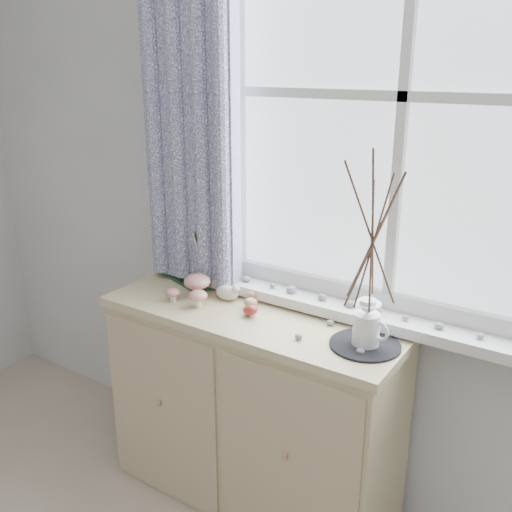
# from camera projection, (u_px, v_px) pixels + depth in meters

# --- Properties ---
(sideboard) EXTENTS (1.20, 0.45, 0.85)m
(sideboard) POSITION_uv_depth(u_px,v_px,m) (252.00, 408.00, 2.31)
(sideboard) COLOR #CABC8D
(sideboard) RESTS_ON ground
(botanical_book) EXTENTS (0.39, 0.25, 0.25)m
(botanical_book) POSITION_uv_depth(u_px,v_px,m) (181.00, 255.00, 2.42)
(botanical_book) COLOR #1C3B24
(botanical_book) RESTS_ON sideboard
(toadstool_cluster) EXTENTS (0.19, 0.16, 0.10)m
(toadstool_cluster) POSITION_uv_depth(u_px,v_px,m) (195.00, 286.00, 2.27)
(toadstool_cluster) COLOR beige
(toadstool_cluster) RESTS_ON sideboard
(wooden_eggs) EXTENTS (0.13, 0.17, 0.06)m
(wooden_eggs) POSITION_uv_depth(u_px,v_px,m) (251.00, 302.00, 2.20)
(wooden_eggs) COLOR tan
(wooden_eggs) RESTS_ON sideboard
(songbird_figurine) EXTENTS (0.14, 0.07, 0.07)m
(songbird_figurine) POSITION_uv_depth(u_px,v_px,m) (227.00, 292.00, 2.28)
(songbird_figurine) COLOR silver
(songbird_figurine) RESTS_ON sideboard
(crocheted_doily) EXTENTS (0.24, 0.24, 0.01)m
(crocheted_doily) POSITION_uv_depth(u_px,v_px,m) (365.00, 345.00, 1.92)
(crocheted_doily) COLOR black
(crocheted_doily) RESTS_ON sideboard
(twig_pitcher) EXTENTS (0.31, 0.31, 0.69)m
(twig_pitcher) POSITION_uv_depth(u_px,v_px,m) (373.00, 234.00, 1.79)
(twig_pitcher) COLOR silver
(twig_pitcher) RESTS_ON crocheted_doily
(sideboard_pebbles) EXTENTS (0.33, 0.23, 0.02)m
(sideboard_pebbles) POSITION_uv_depth(u_px,v_px,m) (323.00, 330.00, 2.01)
(sideboard_pebbles) COLOR #99999B
(sideboard_pebbles) RESTS_ON sideboard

